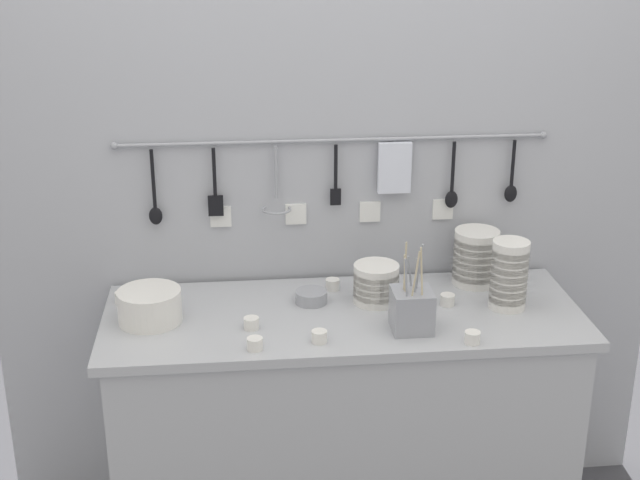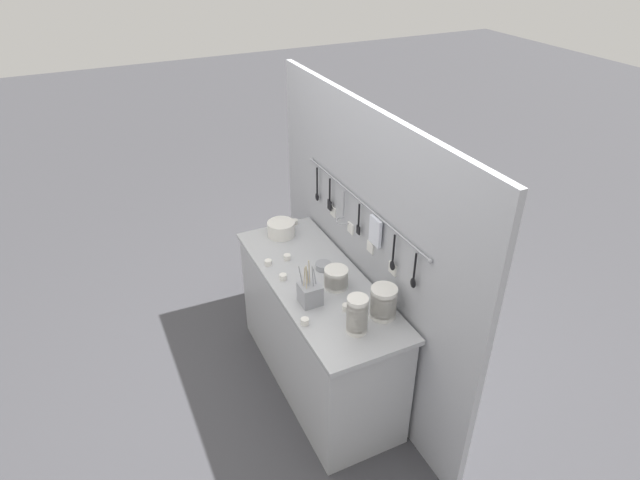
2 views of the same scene
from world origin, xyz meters
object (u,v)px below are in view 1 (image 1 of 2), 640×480
Objects in this scene: plate_stack at (150,306)px; steel_mixing_bowl at (311,297)px; cup_back_left at (251,323)px; cup_mid_row at (319,337)px; cutlery_caddy at (412,309)px; cup_back_right at (122,297)px; cup_front_left at (255,344)px; cup_front_right at (472,337)px; cup_centre at (333,284)px; cup_by_caddy at (447,300)px; bowl_stack_back_corner at (476,257)px; bowl_stack_nested_right at (376,283)px; bowl_stack_tall_left at (509,275)px.

plate_stack reaches higher than steel_mixing_bowl.
cup_back_left and cup_mid_row have the same top height.
cup_back_right is (-0.89, 0.28, -0.05)m from cutlery_caddy.
plate_stack reaches higher than cup_back_right.
steel_mixing_bowl is 0.28m from cup_mid_row.
cup_back_left is 1.00× the size of cup_front_left.
cup_mid_row is (0.51, -0.19, -0.03)m from plate_stack.
plate_stack is at bearing -55.89° from cup_back_right.
cup_front_right is 0.56m from cup_centre.
cup_by_caddy is at bearing 92.39° from cup_front_right.
cup_front_left is at bearing 177.83° from cup_front_right.
bowl_stack_back_corner is 0.38m from bowl_stack_nested_right.
cup_back_right is (-1.23, 0.16, -0.09)m from bowl_stack_tall_left.
steel_mixing_bowl is 0.13m from cup_centre.
cutlery_caddy is 6.06× the size of cup_front_right.
cup_by_caddy is 1.00× the size of cup_centre.
bowl_stack_nested_right reaches higher than steel_mixing_bowl.
bowl_stack_nested_right is at bearing -4.12° from steel_mixing_bowl.
cup_front_right and cup_by_caddy have the same top height.
cutlery_caddy reaches higher than cup_back_right.
cutlery_caddy reaches higher than cup_front_left.
cup_by_caddy is at bearing -12.15° from bowl_stack_nested_right.
cup_mid_row is 0.19m from cup_front_left.
cup_by_caddy is at bearing 1.61° from plate_stack.
cutlery_caddy reaches higher than bowl_stack_nested_right.
cup_centre is (0.27, 0.40, 0.00)m from cup_front_left.
bowl_stack_back_corner is at bearing 10.10° from steel_mixing_bowl.
bowl_stack_back_corner is 0.21m from bowl_stack_tall_left.
cup_by_caddy is at bearing 21.19° from cup_front_left.
cup_front_right is at bearing -49.47° from cup_centre.
plate_stack is (-0.72, -0.07, -0.01)m from bowl_stack_nested_right.
cup_centre is (-0.36, 0.43, 0.00)m from cup_front_right.
steel_mixing_bowl is at bearing 141.68° from cutlery_caddy.
cup_front_right is at bearing -126.84° from bowl_stack_tall_left.
cutlery_caddy reaches higher than bowl_stack_back_corner.
steel_mixing_bowl is 0.36m from cup_front_left.
cup_back_right and cup_centre have the same top height.
cup_front_right and cup_back_right have the same top height.
cutlery_caddy is (0.28, -0.22, 0.05)m from steel_mixing_bowl.
cup_front_right is at bearing -6.49° from cup_mid_row.
cutlery_caddy is 6.06× the size of cup_back_left.
cup_front_right is at bearing -14.16° from plate_stack.
cup_mid_row is (-0.00, -0.28, -0.00)m from steel_mixing_bowl.
bowl_stack_tall_left is 0.83m from cup_back_left.
cup_back_right is at bearing 173.25° from cup_by_caddy.
bowl_stack_tall_left is 0.21m from cup_by_caddy.
bowl_stack_tall_left is 4.82× the size of cup_by_caddy.
cutlery_caddy is 0.49m from cup_back_left.
cup_centre is (0.59, 0.19, -0.03)m from plate_stack.
steel_mixing_bowl is at bearing 171.67° from cup_by_caddy.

